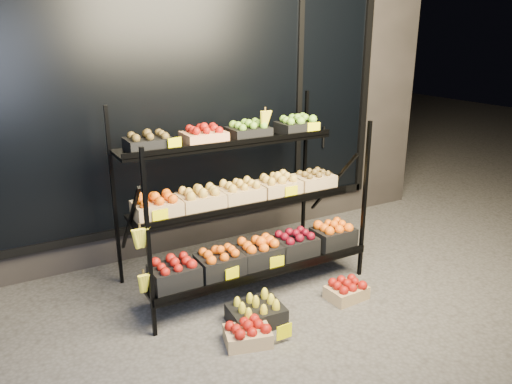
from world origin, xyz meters
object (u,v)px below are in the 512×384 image
floor_crate_left (248,333)px  floor_crate_midleft (256,312)px  floor_crate_midright (346,290)px  display_rack (244,203)px

floor_crate_left → floor_crate_midleft: floor_crate_midleft is taller
floor_crate_midleft → floor_crate_midright: (0.88, -0.05, -0.02)m
display_rack → floor_crate_midleft: (-0.25, -0.66, -0.69)m
floor_crate_midleft → display_rack: bearing=74.0°
display_rack → floor_crate_left: size_ratio=5.50×
floor_crate_left → floor_crate_midright: bearing=23.5°
display_rack → floor_crate_midleft: display_rack is taller
display_rack → floor_crate_left: display_rack is taller
display_rack → floor_crate_midright: bearing=-48.2°
floor_crate_left → display_rack: bearing=78.8°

